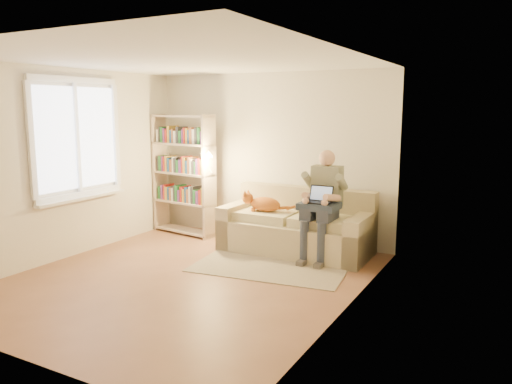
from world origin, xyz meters
The scene contains 14 objects.
floor centered at (0.00, 0.00, 0.00)m, with size 4.50×4.50×0.00m, color brown.
ceiling centered at (0.00, 0.00, 2.60)m, with size 4.00×4.50×0.02m, color white.
wall_left centered at (-2.00, 0.00, 1.30)m, with size 0.02×4.50×2.60m, color silver.
wall_right centered at (2.00, 0.00, 1.30)m, with size 0.02×4.50×2.60m, color silver.
wall_back centered at (0.00, 2.25, 1.30)m, with size 4.00×0.02×2.60m, color silver.
wall_front centered at (0.00, -2.25, 1.30)m, with size 4.00×0.02×2.60m, color silver.
window centered at (-1.95, 0.20, 1.38)m, with size 0.12×1.52×1.69m.
sofa centered at (0.69, 1.75, 0.33)m, with size 2.13×0.97×0.90m.
person centered at (1.14, 1.59, 0.85)m, with size 0.41×0.66×1.50m.
cat centered at (0.18, 1.61, 0.69)m, with size 0.71×0.25×0.26m.
blanket centered at (1.15, 1.45, 0.77)m, with size 0.51×0.41×0.09m, color #242F40.
laptop centered at (1.15, 1.46, 0.87)m, with size 0.32×0.28×0.27m.
bookshelf centered at (-1.37, 1.82, 1.09)m, with size 1.30×0.53×1.96m.
rug centered at (0.69, 0.91, 0.01)m, with size 1.97×1.16×0.01m, color gray.
Camera 1 is at (3.53, -4.70, 2.06)m, focal length 35.00 mm.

